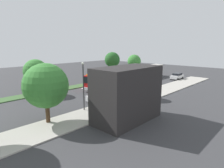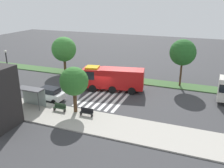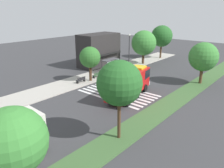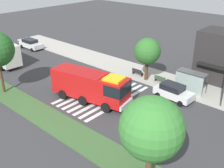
{
  "view_description": "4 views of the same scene",
  "coord_description": "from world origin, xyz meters",
  "px_view_note": "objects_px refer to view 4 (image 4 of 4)",
  "views": [
    {
      "loc": [
        26.83,
        27.15,
        9.06
      ],
      "look_at": [
        -1.52,
        0.6,
        1.28
      ],
      "focal_mm": 30.78,
      "sensor_mm": 36.0,
      "label": 1
    },
    {
      "loc": [
        -13.51,
        30.42,
        13.2
      ],
      "look_at": [
        -1.62,
        0.08,
        1.72
      ],
      "focal_mm": 39.31,
      "sensor_mm": 36.0,
      "label": 2
    },
    {
      "loc": [
        -24.65,
        -18.72,
        11.5
      ],
      "look_at": [
        -0.97,
        1.13,
        1.14
      ],
      "focal_mm": 36.4,
      "sensor_mm": 36.0,
      "label": 3
    },
    {
      "loc": [
        18.58,
        -20.21,
        14.54
      ],
      "look_at": [
        -0.24,
        0.93,
        1.34
      ],
      "focal_mm": 42.76,
      "sensor_mm": 36.0,
      "label": 4
    }
  ],
  "objects_px": {
    "parked_car_mid": "(173,92)",
    "bus_stop_shelter": "(190,78)",
    "sidewalk_tree_far_west": "(147,52)",
    "bench_west_of_shelter": "(137,72)",
    "median_tree_center": "(152,129)",
    "parked_car_west": "(31,44)",
    "bench_near_shelter": "(160,79)",
    "fire_truck": "(92,85)"
  },
  "relations": [
    {
      "from": "fire_truck",
      "to": "parked_car_west",
      "type": "height_order",
      "value": "fire_truck"
    },
    {
      "from": "bench_near_shelter",
      "to": "sidewalk_tree_far_west",
      "type": "distance_m",
      "value": 3.95
    },
    {
      "from": "parked_car_west",
      "to": "bus_stop_shelter",
      "type": "bearing_deg",
      "value": 3.83
    },
    {
      "from": "fire_truck",
      "to": "parked_car_west",
      "type": "xyz_separation_m",
      "value": [
        -22.43,
        6.56,
        -1.09
      ]
    },
    {
      "from": "parked_car_west",
      "to": "bench_near_shelter",
      "type": "bearing_deg",
      "value": 4.64
    },
    {
      "from": "sidewalk_tree_far_west",
      "to": "bench_near_shelter",
      "type": "bearing_deg",
      "value": 12.75
    },
    {
      "from": "bench_near_shelter",
      "to": "sidewalk_tree_far_west",
      "type": "bearing_deg",
      "value": -167.25
    },
    {
      "from": "parked_car_west",
      "to": "parked_car_mid",
      "type": "bearing_deg",
      "value": -1.26
    },
    {
      "from": "sidewalk_tree_far_west",
      "to": "median_tree_center",
      "type": "distance_m",
      "value": 17.64
    },
    {
      "from": "bench_west_of_shelter",
      "to": "median_tree_center",
      "type": "bearing_deg",
      "value": -50.94
    },
    {
      "from": "bench_near_shelter",
      "to": "bench_west_of_shelter",
      "type": "xyz_separation_m",
      "value": [
        -3.67,
        0.0,
        0.0
      ]
    },
    {
      "from": "parked_car_mid",
      "to": "bench_near_shelter",
      "type": "height_order",
      "value": "parked_car_mid"
    },
    {
      "from": "bus_stop_shelter",
      "to": "parked_car_west",
      "type": "bearing_deg",
      "value": -174.9
    },
    {
      "from": "bench_west_of_shelter",
      "to": "median_tree_center",
      "type": "relative_size",
      "value": 0.25
    },
    {
      "from": "bench_near_shelter",
      "to": "median_tree_center",
      "type": "relative_size",
      "value": 0.25
    },
    {
      "from": "bench_west_of_shelter",
      "to": "sidewalk_tree_far_west",
      "type": "relative_size",
      "value": 0.29
    },
    {
      "from": "parked_car_west",
      "to": "parked_car_mid",
      "type": "height_order",
      "value": "parked_car_mid"
    },
    {
      "from": "parked_car_west",
      "to": "median_tree_center",
      "type": "xyz_separation_m",
      "value": [
        33.86,
        -12.14,
        3.49
      ]
    },
    {
      "from": "parked_car_west",
      "to": "bench_near_shelter",
      "type": "height_order",
      "value": "parked_car_west"
    },
    {
      "from": "fire_truck",
      "to": "sidewalk_tree_far_west",
      "type": "xyz_separation_m",
      "value": [
        1.17,
        8.76,
        2.03
      ]
    },
    {
      "from": "sidewalk_tree_far_west",
      "to": "bench_west_of_shelter",
      "type": "bearing_deg",
      "value": 165.74
    },
    {
      "from": "parked_car_mid",
      "to": "median_tree_center",
      "type": "distance_m",
      "value": 13.57
    },
    {
      "from": "parked_car_mid",
      "to": "bus_stop_shelter",
      "type": "distance_m",
      "value": 2.88
    },
    {
      "from": "fire_truck",
      "to": "bench_near_shelter",
      "type": "distance_m",
      "value": 9.81
    },
    {
      "from": "fire_truck",
      "to": "bench_near_shelter",
      "type": "bearing_deg",
      "value": 60.34
    },
    {
      "from": "fire_truck",
      "to": "bench_west_of_shelter",
      "type": "distance_m",
      "value": 9.32
    },
    {
      "from": "median_tree_center",
      "to": "fire_truck",
      "type": "bearing_deg",
      "value": 153.98
    },
    {
      "from": "bench_near_shelter",
      "to": "bench_west_of_shelter",
      "type": "relative_size",
      "value": 1.0
    },
    {
      "from": "bench_west_of_shelter",
      "to": "sidewalk_tree_far_west",
      "type": "height_order",
      "value": "sidewalk_tree_far_west"
    },
    {
      "from": "parked_car_mid",
      "to": "sidewalk_tree_far_west",
      "type": "distance_m",
      "value": 6.52
    },
    {
      "from": "parked_car_mid",
      "to": "bench_west_of_shelter",
      "type": "bearing_deg",
      "value": 162.23
    },
    {
      "from": "bus_stop_shelter",
      "to": "sidewalk_tree_far_west",
      "type": "xyz_separation_m",
      "value": [
        -5.94,
        -0.43,
        2.12
      ]
    },
    {
      "from": "bus_stop_shelter",
      "to": "bench_west_of_shelter",
      "type": "relative_size",
      "value": 2.19
    },
    {
      "from": "parked_car_mid",
      "to": "bench_near_shelter",
      "type": "bearing_deg",
      "value": 144.67
    },
    {
      "from": "parked_car_west",
      "to": "bench_west_of_shelter",
      "type": "height_order",
      "value": "parked_car_west"
    },
    {
      "from": "parked_car_mid",
      "to": "median_tree_center",
      "type": "bearing_deg",
      "value": -64.99
    },
    {
      "from": "bench_west_of_shelter",
      "to": "sidewalk_tree_far_west",
      "type": "distance_m",
      "value": 3.85
    },
    {
      "from": "parked_car_west",
      "to": "bench_west_of_shelter",
      "type": "xyz_separation_m",
      "value": [
        21.87,
        2.64,
        -0.29
      ]
    },
    {
      "from": "fire_truck",
      "to": "sidewalk_tree_far_west",
      "type": "bearing_deg",
      "value": 71.42
    },
    {
      "from": "bench_west_of_shelter",
      "to": "sidewalk_tree_far_west",
      "type": "xyz_separation_m",
      "value": [
        1.73,
        -0.44,
        3.42
      ]
    },
    {
      "from": "parked_car_mid",
      "to": "bus_stop_shelter",
      "type": "relative_size",
      "value": 1.3
    },
    {
      "from": "bench_near_shelter",
      "to": "sidewalk_tree_far_west",
      "type": "xyz_separation_m",
      "value": [
        -1.94,
        -0.44,
        3.42
      ]
    }
  ]
}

